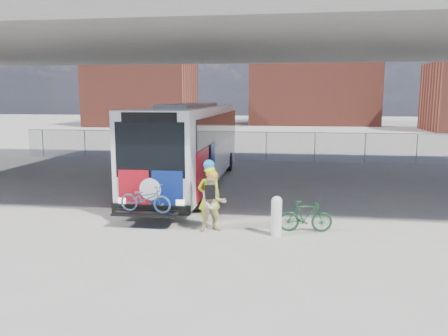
% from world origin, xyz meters
% --- Properties ---
extents(ground, '(160.00, 160.00, 0.00)m').
position_xyz_m(ground, '(0.00, 0.00, 0.00)').
color(ground, '#9E9991').
rests_on(ground, ground).
extents(bus, '(2.67, 12.94, 3.69)m').
position_xyz_m(bus, '(-2.00, 3.82, 2.11)').
color(bus, silver).
rests_on(bus, ground).
extents(overpass, '(40.00, 16.00, 7.95)m').
position_xyz_m(overpass, '(0.00, 4.00, 6.54)').
color(overpass, '#605E59').
rests_on(overpass, ground).
extents(chainlink_fence, '(30.00, 0.06, 30.00)m').
position_xyz_m(chainlink_fence, '(0.00, 12.00, 1.42)').
color(chainlink_fence, gray).
rests_on(chainlink_fence, ground).
extents(brick_buildings, '(54.00, 22.00, 12.00)m').
position_xyz_m(brick_buildings, '(1.23, 48.23, 5.42)').
color(brick_buildings, brown).
rests_on(brick_buildings, ground).
extents(smokestack, '(2.20, 2.20, 25.00)m').
position_xyz_m(smokestack, '(14.00, 55.00, 12.50)').
color(smokestack, brown).
rests_on(smokestack, ground).
extents(bollard, '(0.31, 0.31, 1.18)m').
position_xyz_m(bollard, '(1.98, -3.04, 0.63)').
color(bollard, silver).
rests_on(bollard, ground).
extents(cyclist_hivis, '(0.83, 0.72, 2.12)m').
position_xyz_m(cyclist_hivis, '(-0.07, -2.51, 1.02)').
color(cyclist_hivis, '#D2F519').
rests_on(cyclist_hivis, ground).
extents(cyclist_tan, '(1.01, 0.91, 1.85)m').
position_xyz_m(cyclist_tan, '(0.10, -2.85, 0.87)').
color(cyclist_tan, tan).
rests_on(cyclist_tan, ground).
extents(bike_parked, '(1.62, 0.58, 0.95)m').
position_xyz_m(bike_parked, '(2.82, -2.51, 0.48)').
color(bike_parked, '#154422').
rests_on(bike_parked, ground).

